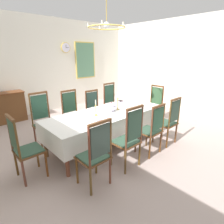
{
  "coord_description": "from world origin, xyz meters",
  "views": [
    {
      "loc": [
        -2.5,
        -3.0,
        2.0
      ],
      "look_at": [
        0.07,
        -0.25,
        0.77
      ],
      "focal_mm": 29.03,
      "sensor_mm": 36.0,
      "label": 1
    }
  ],
  "objects_px": {
    "soup_tureen": "(111,107)",
    "spoon_primary": "(80,112)",
    "mounted_clock": "(66,48)",
    "chair_head_west": "(24,147)",
    "bowl_near_left": "(85,111)",
    "chair_north_c": "(95,109)",
    "chair_head_east": "(154,105)",
    "candlestick_east": "(118,103)",
    "bowl_far_left": "(121,101)",
    "spoon_secondary": "(96,123)",
    "chair_north_a": "(43,120)",
    "chair_south_d": "(168,120)",
    "dining_table": "(107,115)",
    "chair_north_d": "(112,103)",
    "chair_south_b": "(129,137)",
    "chair_south_c": "(152,128)",
    "candlestick_west": "(96,109)",
    "framed_painting": "(85,60)",
    "bowl_near_right": "(101,121)",
    "chandelier": "(107,27)",
    "chair_south_a": "(96,153)",
    "chair_north_b": "(72,113)"
  },
  "relations": [
    {
      "from": "chair_north_d",
      "to": "candlestick_east",
      "type": "bearing_deg",
      "value": 53.56
    },
    {
      "from": "bowl_far_left",
      "to": "spoon_secondary",
      "type": "xyz_separation_m",
      "value": [
        -1.43,
        -0.76,
        -0.01
      ]
    },
    {
      "from": "chair_south_d",
      "to": "bowl_near_left",
      "type": "bearing_deg",
      "value": 136.32
    },
    {
      "from": "chair_head_east",
      "to": "candlestick_west",
      "type": "xyz_separation_m",
      "value": [
        -2.1,
        -0.0,
        0.32
      ]
    },
    {
      "from": "bowl_near_left",
      "to": "chair_head_west",
      "type": "bearing_deg",
      "value": -166.06
    },
    {
      "from": "chair_north_a",
      "to": "chair_north_c",
      "type": "distance_m",
      "value": 1.43
    },
    {
      "from": "chair_south_c",
      "to": "chair_head_west",
      "type": "xyz_separation_m",
      "value": [
        -2.15,
        0.93,
        0.01
      ]
    },
    {
      "from": "chair_north_c",
      "to": "bowl_near_left",
      "type": "distance_m",
      "value": 0.94
    },
    {
      "from": "spoon_secondary",
      "to": "chair_north_d",
      "type": "bearing_deg",
      "value": 25.03
    },
    {
      "from": "candlestick_west",
      "to": "spoon_secondary",
      "type": "distance_m",
      "value": 0.46
    },
    {
      "from": "chair_head_west",
      "to": "bowl_near_left",
      "type": "relative_size",
      "value": 6.3
    },
    {
      "from": "chair_north_c",
      "to": "chair_head_east",
      "type": "distance_m",
      "value": 1.69
    },
    {
      "from": "bowl_near_right",
      "to": "spoon_secondary",
      "type": "bearing_deg",
      "value": 166.81
    },
    {
      "from": "chair_head_east",
      "to": "spoon_secondary",
      "type": "height_order",
      "value": "chair_head_east"
    },
    {
      "from": "chair_south_a",
      "to": "bowl_near_left",
      "type": "xyz_separation_m",
      "value": [
        0.72,
        1.29,
        0.21
      ]
    },
    {
      "from": "chair_head_east",
      "to": "chair_north_d",
      "type": "bearing_deg",
      "value": 39.74
    },
    {
      "from": "chair_south_b",
      "to": "chair_south_c",
      "type": "relative_size",
      "value": 1.1
    },
    {
      "from": "candlestick_west",
      "to": "spoon_secondary",
      "type": "xyz_separation_m",
      "value": [
        -0.28,
        -0.35,
        -0.13
      ]
    },
    {
      "from": "chair_south_d",
      "to": "bowl_far_left",
      "type": "relative_size",
      "value": 6.6
    },
    {
      "from": "chair_south_c",
      "to": "framed_painting",
      "type": "height_order",
      "value": "framed_painting"
    },
    {
      "from": "chair_north_d",
      "to": "soup_tureen",
      "type": "xyz_separation_m",
      "value": [
        -0.88,
        -0.93,
        0.27
      ]
    },
    {
      "from": "chair_head_west",
      "to": "candlestick_east",
      "type": "relative_size",
      "value": 3.01
    },
    {
      "from": "candlestick_west",
      "to": "chair_north_c",
      "type": "bearing_deg",
      "value": 53.55
    },
    {
      "from": "chair_south_b",
      "to": "chair_south_d",
      "type": "distance_m",
      "value": 1.33
    },
    {
      "from": "soup_tureen",
      "to": "candlestick_west",
      "type": "relative_size",
      "value": 0.76
    },
    {
      "from": "chair_head_west",
      "to": "candlestick_east",
      "type": "xyz_separation_m",
      "value": [
        2.09,
        0.0,
        0.34
      ]
    },
    {
      "from": "dining_table",
      "to": "chair_south_a",
      "type": "bearing_deg",
      "value": -138.81
    },
    {
      "from": "chair_south_c",
      "to": "spoon_primary",
      "type": "height_order",
      "value": "chair_south_c"
    },
    {
      "from": "chair_north_b",
      "to": "candlestick_west",
      "type": "xyz_separation_m",
      "value": [
        0.01,
        -0.93,
        0.31
      ]
    },
    {
      "from": "chair_north_c",
      "to": "chair_head_east",
      "type": "bearing_deg",
      "value": 146.79
    },
    {
      "from": "mounted_clock",
      "to": "chandelier",
      "type": "bearing_deg",
      "value": -106.37
    },
    {
      "from": "chandelier",
      "to": "spoon_secondary",
      "type": "bearing_deg",
      "value": -149.84
    },
    {
      "from": "chair_head_west",
      "to": "bowl_near_right",
      "type": "distance_m",
      "value": 1.36
    },
    {
      "from": "chair_south_a",
      "to": "chair_north_a",
      "type": "xyz_separation_m",
      "value": [
        0.0,
        1.86,
        0.03
      ]
    },
    {
      "from": "candlestick_west",
      "to": "framed_painting",
      "type": "distance_m",
      "value": 4.08
    },
    {
      "from": "dining_table",
      "to": "chair_north_c",
      "type": "relative_size",
      "value": 2.59
    },
    {
      "from": "chair_south_d",
      "to": "spoon_secondary",
      "type": "distance_m",
      "value": 1.71
    },
    {
      "from": "bowl_near_left",
      "to": "bowl_near_right",
      "type": "xyz_separation_m",
      "value": [
        -0.15,
        -0.73,
        -0.01
      ]
    },
    {
      "from": "candlestick_east",
      "to": "mounted_clock",
      "type": "height_order",
      "value": "mounted_clock"
    },
    {
      "from": "dining_table",
      "to": "spoon_primary",
      "type": "relative_size",
      "value": 15.71
    },
    {
      "from": "spoon_primary",
      "to": "mounted_clock",
      "type": "xyz_separation_m",
      "value": [
        1.44,
        2.98,
        1.43
      ]
    },
    {
      "from": "soup_tureen",
      "to": "spoon_primary",
      "type": "xyz_separation_m",
      "value": [
        -0.57,
        0.38,
        -0.1
      ]
    },
    {
      "from": "chair_north_c",
      "to": "candlestick_west",
      "type": "height_order",
      "value": "candlestick_west"
    },
    {
      "from": "candlestick_west",
      "to": "bowl_far_left",
      "type": "distance_m",
      "value": 1.23
    },
    {
      "from": "chair_north_a",
      "to": "candlestick_west",
      "type": "distance_m",
      "value": 1.23
    },
    {
      "from": "candlestick_east",
      "to": "spoon_secondary",
      "type": "relative_size",
      "value": 2.13
    },
    {
      "from": "candlestick_east",
      "to": "bowl_near_right",
      "type": "height_order",
      "value": "candlestick_east"
    },
    {
      "from": "chair_north_a",
      "to": "chair_south_d",
      "type": "bearing_deg",
      "value": 137.98
    },
    {
      "from": "candlestick_east",
      "to": "bowl_far_left",
      "type": "xyz_separation_m",
      "value": [
        0.52,
        0.41,
        -0.13
      ]
    },
    {
      "from": "soup_tureen",
      "to": "bowl_near_right",
      "type": "xyz_separation_m",
      "value": [
        -0.61,
        -0.37,
        -0.09
      ]
    }
  ]
}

